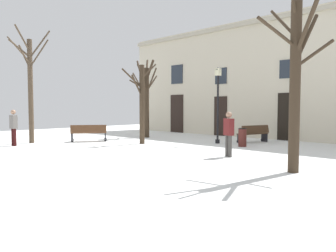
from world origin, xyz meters
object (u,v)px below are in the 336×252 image
at_px(bench_far_corner, 89,133).
at_px(streetlamp, 218,97).
at_px(tree_center, 141,99).
at_px(person_by_shop_door, 14,126).
at_px(tree_left_of_center, 146,98).
at_px(tree_right_of_center, 295,79).
at_px(bench_back_to_back_right, 254,134).
at_px(person_crossing_plaza, 229,132).
at_px(tree_near_facade, 30,85).
at_px(litter_bin, 242,137).

bearing_deg(bench_far_corner, streetlamp, 162.39).
bearing_deg(tree_center, person_by_shop_door, -126.39).
height_order(tree_left_of_center, tree_right_of_center, tree_right_of_center).
relative_size(tree_right_of_center, bench_back_to_back_right, 2.74).
xyz_separation_m(tree_left_of_center, tree_center, (2.40, -2.48, -0.17)).
bearing_deg(tree_left_of_center, person_by_shop_door, -99.32).
xyz_separation_m(person_crossing_plaza, person_by_shop_door, (-9.26, -4.25, 0.03)).
bearing_deg(tree_near_facade, person_by_shop_door, -59.08).
bearing_deg(tree_near_facade, bench_back_to_back_right, 45.38).
relative_size(litter_bin, person_crossing_plaza, 0.51).
distance_m(tree_right_of_center, bench_back_to_back_right, 8.12).
xyz_separation_m(litter_bin, bench_back_to_back_right, (-0.52, 1.91, 0.04)).
bearing_deg(tree_left_of_center, person_crossing_plaza, -21.17).
xyz_separation_m(streetlamp, litter_bin, (1.64, -0.31, -1.93)).
bearing_deg(litter_bin, tree_right_of_center, -44.78).
relative_size(streetlamp, litter_bin, 4.49).
bearing_deg(bench_far_corner, tree_right_of_center, 122.96).
bearing_deg(streetlamp, bench_back_to_back_right, 55.00).
distance_m(tree_left_of_center, person_crossing_plaza, 8.76).
bearing_deg(person_crossing_plaza, tree_right_of_center, 178.66).
distance_m(bench_far_corner, person_crossing_plaza, 8.46).
bearing_deg(litter_bin, bench_back_to_back_right, 105.12).
relative_size(tree_right_of_center, person_crossing_plaza, 3.06).
height_order(tree_near_facade, litter_bin, tree_near_facade).
bearing_deg(person_crossing_plaza, tree_near_facade, 37.27).
height_order(tree_right_of_center, litter_bin, tree_right_of_center).
height_order(litter_bin, bench_far_corner, bench_far_corner).
xyz_separation_m(litter_bin, person_crossing_plaza, (1.34, -3.13, 0.50)).
height_order(tree_right_of_center, streetlamp, tree_right_of_center).
distance_m(tree_center, person_by_shop_door, 6.21).
distance_m(bench_back_to_back_right, person_crossing_plaza, 5.39).
relative_size(tree_left_of_center, litter_bin, 5.67).
bearing_deg(streetlamp, tree_center, -133.76).
height_order(streetlamp, litter_bin, streetlamp).
height_order(tree_center, streetlamp, tree_center).
bearing_deg(tree_center, bench_back_to_back_right, 49.19).
distance_m(person_crossing_plaza, person_by_shop_door, 10.19).
bearing_deg(streetlamp, tree_near_facade, -136.58).
height_order(tree_left_of_center, bench_back_to_back_right, tree_left_of_center).
distance_m(streetlamp, person_crossing_plaza, 4.77).
relative_size(streetlamp, person_by_shop_door, 2.24).
relative_size(bench_far_corner, person_by_shop_door, 1.05).
height_order(tree_near_facade, bench_far_corner, tree_near_facade).
bearing_deg(person_by_shop_door, litter_bin, 37.46).
distance_m(tree_left_of_center, streetlamp, 5.08).
distance_m(tree_right_of_center, streetlamp, 7.50).
bearing_deg(bench_back_to_back_right, streetlamp, -18.40).
bearing_deg(tree_center, streetlamp, 46.24).
height_order(tree_center, person_by_shop_door, tree_center).
bearing_deg(tree_near_facade, streetlamp, 43.42).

